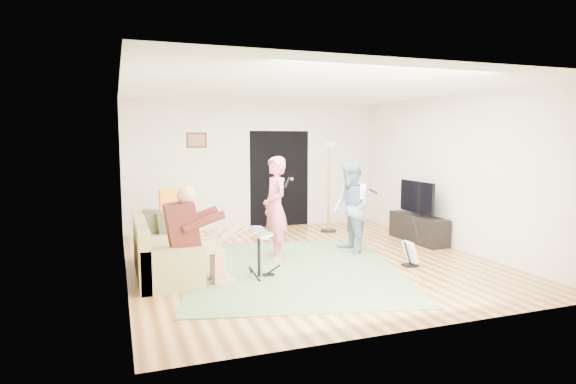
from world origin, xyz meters
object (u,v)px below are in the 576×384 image
object	(u,v)px
television	(417,197)
dining_chair	(176,226)
singer	(275,208)
tv_cabinet	(418,228)
sofa	(160,256)
drum_kit	(259,256)
torchiere_lamp	(329,171)
guitarist	(351,208)
guitar_spare	(411,252)

from	to	relation	value
television	dining_chair	bearing A→B (deg)	165.80
singer	tv_cabinet	xyz separation A→B (m)	(2.95, 0.35, -0.58)
sofa	drum_kit	size ratio (longest dim) A/B	2.87
television	torchiere_lamp	bearing A→B (deg)	127.80
sofa	tv_cabinet	size ratio (longest dim) A/B	1.41
tv_cabinet	drum_kit	bearing A→B (deg)	-160.11
guitarist	tv_cabinet	bearing A→B (deg)	104.38
guitar_spare	tv_cabinet	bearing A→B (deg)	51.73
sofa	guitar_spare	xyz separation A→B (m)	(3.63, -0.85, -0.05)
guitarist	television	world-z (taller)	guitarist
sofa	guitar_spare	world-z (taller)	sofa
drum_kit	torchiere_lamp	world-z (taller)	torchiere_lamp
guitarist	drum_kit	bearing A→B (deg)	-63.92
drum_kit	guitarist	bearing A→B (deg)	25.12
drum_kit	television	distance (m)	3.72
sofa	tv_cabinet	distance (m)	4.83
singer	guitarist	distance (m)	1.33
television	singer	bearing A→B (deg)	-173.23
guitarist	television	xyz separation A→B (m)	(1.58, 0.39, 0.08)
torchiere_lamp	dining_chair	world-z (taller)	torchiere_lamp
sofa	singer	size ratio (longest dim) A/B	1.19
sofa	singer	world-z (taller)	singer
tv_cabinet	guitarist	bearing A→B (deg)	-166.58
guitar_spare	dining_chair	world-z (taller)	dining_chair
guitar_spare	torchiere_lamp	distance (m)	3.12
television	guitarist	bearing A→B (deg)	-166.17
tv_cabinet	television	size ratio (longest dim) A/B	1.41
tv_cabinet	torchiere_lamp	bearing A→B (deg)	128.99
guitar_spare	guitarist	bearing A→B (deg)	113.63
dining_chair	tv_cabinet	bearing A→B (deg)	-33.47
drum_kit	singer	world-z (taller)	singer
tv_cabinet	singer	bearing A→B (deg)	-173.34
guitarist	torchiere_lamp	xyz separation A→B (m)	(0.44, 1.86, 0.50)
torchiere_lamp	dining_chair	size ratio (longest dim) A/B	1.79
drum_kit	tv_cabinet	world-z (taller)	drum_kit
sofa	guitarist	xyz separation A→B (m)	(3.16, 0.23, 0.51)
sofa	guitar_spare	size ratio (longest dim) A/B	2.57
sofa	singer	bearing A→B (deg)	8.42
drum_kit	dining_chair	world-z (taller)	dining_chair
drum_kit	tv_cabinet	xyz separation A→B (m)	(3.50, 1.27, -0.05)
dining_chair	tv_cabinet	xyz separation A→B (m)	(4.36, -1.09, -0.12)
guitarist	dining_chair	size ratio (longest dim) A/B	1.50
drum_kit	guitarist	world-z (taller)	guitarist
drum_kit	television	size ratio (longest dim) A/B	0.69
dining_chair	television	distance (m)	4.47
dining_chair	guitar_spare	bearing A→B (deg)	-57.99
sofa	tv_cabinet	bearing A→B (deg)	7.33
guitarist	television	distance (m)	1.63
drum_kit	singer	distance (m)	1.19
sofa	guitarist	world-z (taller)	guitarist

